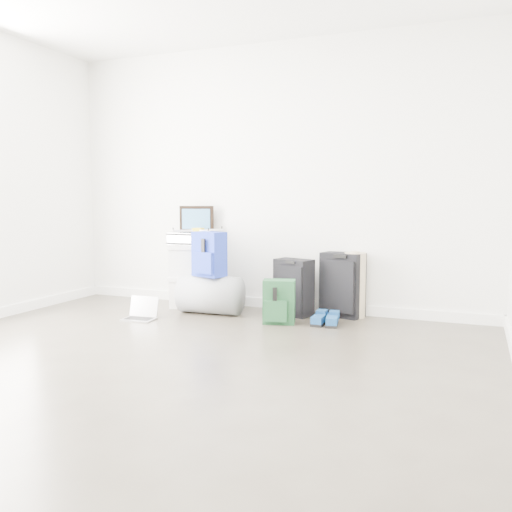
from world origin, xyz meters
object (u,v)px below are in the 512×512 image
at_px(briefcase, 192,238).
at_px(duffel_bag, 211,295).
at_px(boxes_stack, 193,275).
at_px(large_suitcase, 294,287).
at_px(carry_on, 342,285).
at_px(laptop, 141,314).

distance_m(briefcase, duffel_bag, 0.68).
height_order(boxes_stack, briefcase, briefcase).
bearing_deg(boxes_stack, large_suitcase, -21.14).
xyz_separation_m(duffel_bag, carry_on, (1.25, 0.35, 0.12)).
xyz_separation_m(large_suitcase, carry_on, (0.45, 0.13, 0.03)).
bearing_deg(carry_on, boxes_stack, -162.62).
xyz_separation_m(boxes_stack, duffel_bag, (0.34, -0.26, -0.14)).
xyz_separation_m(briefcase, laptop, (-0.16, -0.74, -0.67)).
xyz_separation_m(carry_on, laptop, (-1.74, -0.83, -0.26)).
bearing_deg(large_suitcase, duffel_bag, -146.63).
bearing_deg(briefcase, duffel_bag, -35.35).
bearing_deg(duffel_bag, large_suitcase, 12.50).
xyz_separation_m(boxes_stack, laptop, (-0.16, -0.74, -0.28)).
bearing_deg(briefcase, carry_on, 5.28).
bearing_deg(briefcase, laptop, -100.32).
height_order(boxes_stack, duffel_bag, boxes_stack).
relative_size(boxes_stack, duffel_bag, 1.09).
height_order(duffel_bag, carry_on, carry_on).
height_order(large_suitcase, laptop, large_suitcase).
distance_m(large_suitcase, carry_on, 0.47).
distance_m(duffel_bag, large_suitcase, 0.83).
distance_m(duffel_bag, carry_on, 1.30).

